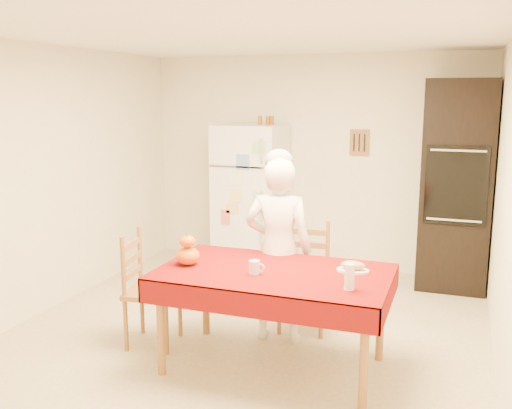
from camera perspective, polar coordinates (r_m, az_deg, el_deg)
The scene contains 17 objects.
floor at distance 5.06m, azimuth -1.05°, elevation -12.81°, with size 4.50×4.50×0.00m, color tan.
room_shell at distance 4.66m, azimuth -1.10°, elevation 5.81°, with size 4.02×4.52×2.51m.
refrigerator at distance 6.73m, azimuth -0.52°, elevation 0.74°, with size 0.75×0.74×1.70m.
oven_cabinet at distance 6.32m, azimuth 19.39°, elevation 1.77°, with size 0.70×0.62×2.20m.
dining_table at distance 4.25m, azimuth 1.81°, elevation -7.52°, with size 1.70×1.00×0.76m.
chair_far at distance 5.07m, azimuth 4.93°, elevation -6.68°, with size 0.46×0.44×0.95m.
chair_left at distance 4.80m, azimuth -11.03°, elevation -7.85°, with size 0.47×0.48×0.95m.
seated_woman at distance 4.72m, azimuth 2.25°, elevation -4.58°, with size 0.57×0.37×1.55m, color white.
coffee_mug at distance 4.13m, azimuth -0.17°, elevation -6.30°, with size 0.08×0.08×0.10m, color silver.
pumpkin_lower at distance 4.38m, azimuth -6.83°, elevation -5.14°, with size 0.18×0.18×0.14m, color #D65405.
pumpkin_upper at distance 4.35m, azimuth -6.86°, elevation -3.69°, with size 0.12×0.12×0.09m, color #E43805.
wine_glass at distance 3.85m, azimuth 9.33°, elevation -7.15°, with size 0.07×0.07×0.18m, color white.
bread_plate at distance 4.26m, azimuth 9.66°, elevation -6.53°, with size 0.24×0.24×0.02m, color white.
bread_loaf at distance 4.25m, azimuth 9.67°, elevation -6.00°, with size 0.18×0.10×0.06m, color #9B7D4C.
spice_jar_left at distance 6.64m, azimuth 0.41°, elevation 8.43°, with size 0.05×0.05×0.10m, color brown.
spice_jar_mid at distance 6.61m, azimuth 1.20°, elevation 8.41°, with size 0.05×0.05×0.10m, color brown.
spice_jar_right at distance 6.60m, azimuth 1.60°, elevation 8.40°, with size 0.05×0.05×0.10m, color brown.
Camera 1 is at (1.66, -4.33, 2.03)m, focal length 40.00 mm.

